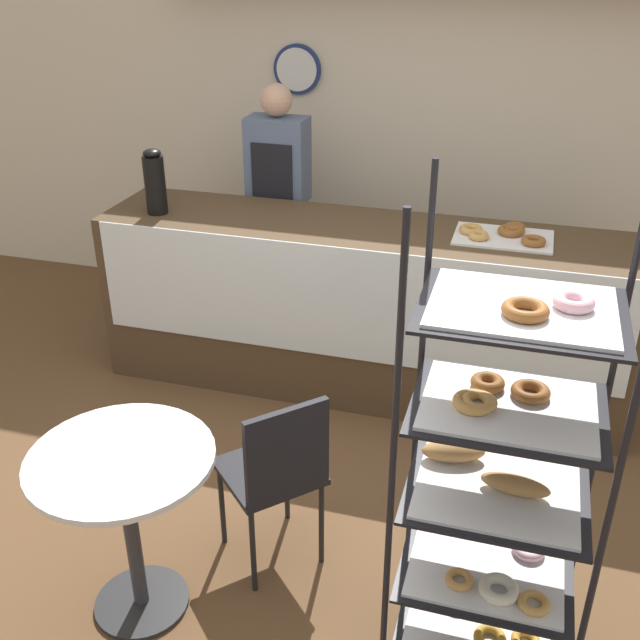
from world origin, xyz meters
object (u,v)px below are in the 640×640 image
pastry_rack (497,491)px  coffee_carafe (155,182)px  cafe_table (126,496)px  donut_tray_counter (504,235)px  cafe_chair (278,468)px  person_worker (279,205)px

pastry_rack → coffee_carafe: bearing=141.0°
pastry_rack → cafe_table: 1.37m
pastry_rack → donut_tray_counter: bearing=94.0°
pastry_rack → cafe_chair: pastry_rack is taller
cafe_table → cafe_chair: size_ratio=0.88×
person_worker → donut_tray_counter: bearing=-17.9°
cafe_table → donut_tray_counter: bearing=58.2°
person_worker → cafe_table: 2.46m
pastry_rack → coffee_carafe: size_ratio=4.93×
person_worker → donut_tray_counter: 1.51m
cafe_table → cafe_chair: cafe_chair is taller
coffee_carafe → cafe_table: bearing=-67.5°
coffee_carafe → donut_tray_counter: bearing=4.3°
cafe_chair → person_worker: bearing=-117.3°
person_worker → donut_tray_counter: (1.43, -0.46, 0.12)m
cafe_chair → coffee_carafe: size_ratio=2.29×
cafe_table → cafe_chair: bearing=38.0°
pastry_rack → person_worker: bearing=124.1°
coffee_carafe → donut_tray_counter: coffee_carafe is taller
person_worker → coffee_carafe: (-0.53, -0.61, 0.28)m
cafe_chair → pastry_rack: bearing=117.5°
person_worker → cafe_chair: bearing=-71.3°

